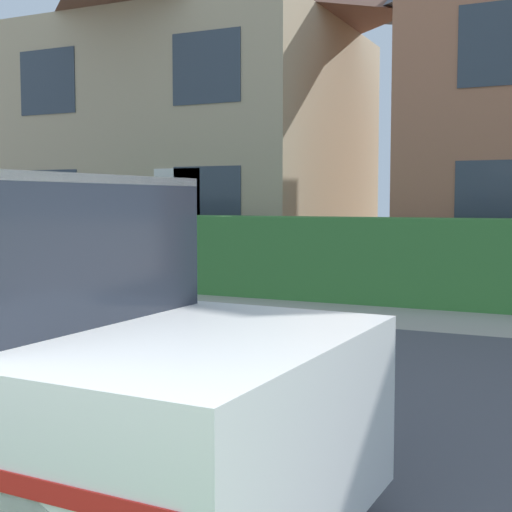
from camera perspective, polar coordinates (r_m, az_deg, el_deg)
The scene contains 3 objects.
road_strip at distance 5.34m, azimuth 4.82°, elevation -11.91°, with size 28.00×6.62×0.01m, color #4C4C51.
garden_hedge at distance 10.64m, azimuth 9.90°, elevation -0.33°, with size 11.37×0.78×1.25m, color #3D7F38.
house_left at distance 16.82m, azimuth -4.42°, elevation 12.47°, with size 7.03×6.37×7.54m.
Camera 1 is at (1.79, -0.24, 1.51)m, focal length 50.00 mm.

